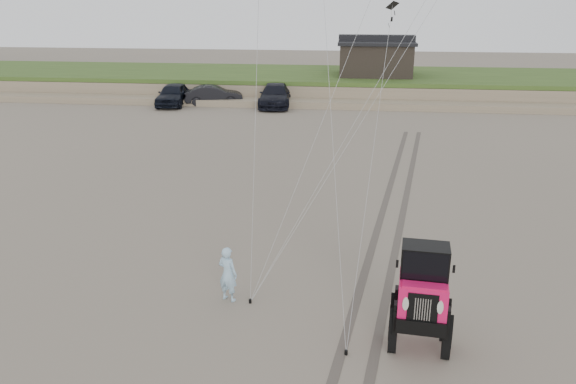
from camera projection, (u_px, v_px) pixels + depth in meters
The scene contains 11 objects.
ground at pixel (330, 326), 14.54m from camera, with size 160.00×160.00×0.00m, color #6B6054.
dune_ridge at pixel (351, 84), 49.43m from camera, with size 160.00×14.25×1.73m.
cabin at pixel (376, 57), 47.95m from camera, with size 6.40×5.40×3.35m.
truck_a at pixel (173, 94), 44.10m from camera, with size 2.02×5.01×1.71m, color black.
truck_b at pixel (214, 95), 44.43m from camera, with size 1.58×4.53×1.49m, color black.
truck_c at pixel (275, 95), 43.73m from camera, with size 2.35×5.78×1.68m, color black.
jeep at pixel (421, 309), 13.33m from camera, with size 2.44×5.66×2.11m, color #ED1358, non-canonical shape.
man at pixel (228, 274), 15.57m from camera, with size 0.59×0.39×1.62m, color #7EAAC3.
stake_main at pixel (250, 301), 15.64m from camera, with size 0.08×0.08×0.12m, color black.
stake_aux at pixel (346, 352), 13.38m from camera, with size 0.08×0.08×0.12m, color black.
tire_tracks at pixel (392, 217), 21.81m from camera, with size 5.22×29.74×0.01m.
Camera 1 is at (0.43, -12.63, 8.07)m, focal length 35.00 mm.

